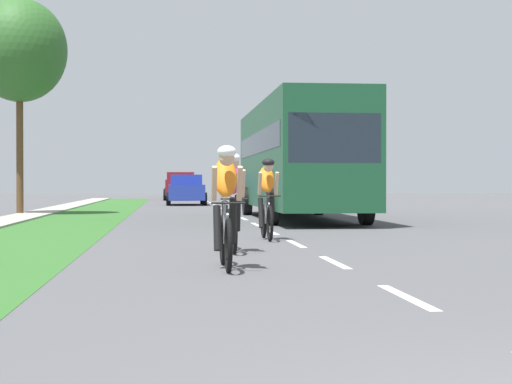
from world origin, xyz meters
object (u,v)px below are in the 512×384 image
at_px(pickup_red, 179,187).
at_px(street_tree_near, 20,51).
at_px(cyclist_lead, 226,206).
at_px(sedan_blue, 186,190).
at_px(cyclist_trailing, 232,201).
at_px(cyclist_distant, 267,198).
at_px(suv_maroon, 180,185).
at_px(bus_dark_green, 297,155).

relative_size(pickup_red, street_tree_near, 0.67).
xyz_separation_m(cyclist_lead, street_tree_near, (-5.93, 18.99, 4.92)).
bearing_deg(sedan_blue, pickup_red, 90.23).
bearing_deg(cyclist_trailing, street_tree_near, 110.76).
bearing_deg(cyclist_distant, street_tree_near, 117.51).
height_order(cyclist_lead, suv_maroon, suv_maroon).
bearing_deg(bus_dark_green, cyclist_trailing, -103.79).
xyz_separation_m(suv_maroon, pickup_red, (0.05, 9.12, -0.12)).
xyz_separation_m(cyclist_trailing, bus_dark_green, (2.92, 11.91, 1.17)).
distance_m(sedan_blue, pickup_red, 20.81).
bearing_deg(cyclist_lead, bus_dark_green, 77.57).
relative_size(cyclist_trailing, street_tree_near, 0.23).
xyz_separation_m(cyclist_lead, suv_maroon, (-0.03, 42.81, 0.14)).
distance_m(bus_dark_green, sedan_blue, 16.93).
xyz_separation_m(cyclist_distant, suv_maroon, (-1.19, 37.46, 0.14)).
distance_m(cyclist_distant, street_tree_near, 16.14).
height_order(cyclist_trailing, suv_maroon, suv_maroon).
xyz_separation_m(cyclist_distant, pickup_red, (-1.14, 46.57, 0.02)).
bearing_deg(street_tree_near, bus_dark_green, -26.09).
height_order(cyclist_lead, sedan_blue, cyclist_lead).
relative_size(cyclist_lead, cyclist_distant, 1.00).
height_order(cyclist_trailing, bus_dark_green, bus_dark_green).
bearing_deg(cyclist_distant, bus_dark_green, 77.50).
relative_size(cyclist_distant, sedan_blue, 0.40).
bearing_deg(street_tree_near, cyclist_lead, -72.66).
distance_m(cyclist_lead, cyclist_distant, 5.48).
xyz_separation_m(bus_dark_green, street_tree_near, (-9.13, 4.47, 3.75)).
height_order(bus_dark_green, pickup_red, bus_dark_green).
bearing_deg(sedan_blue, cyclist_trailing, -89.67).
xyz_separation_m(cyclist_lead, pickup_red, (0.03, 51.93, 0.02)).
distance_m(cyclist_distant, pickup_red, 46.58).
height_order(sedan_blue, suv_maroon, suv_maroon).
relative_size(cyclist_lead, street_tree_near, 0.23).
relative_size(cyclist_distant, pickup_red, 0.34).
bearing_deg(sedan_blue, bus_dark_green, -79.47).
distance_m(pickup_red, street_tree_near, 33.83).
distance_m(cyclist_lead, suv_maroon, 42.81).
xyz_separation_m(cyclist_distant, sedan_blue, (-1.05, 25.77, -0.04)).
xyz_separation_m(cyclist_lead, sedan_blue, (0.11, 31.12, -0.04)).
bearing_deg(suv_maroon, street_tree_near, -103.92).
height_order(cyclist_lead, cyclist_distant, same).
height_order(pickup_red, street_tree_near, street_tree_near).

